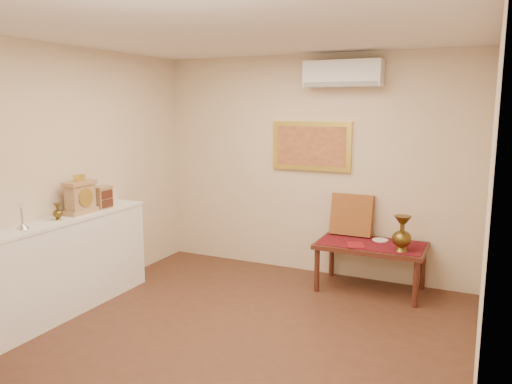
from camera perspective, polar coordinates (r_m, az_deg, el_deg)
The scene contains 18 objects.
floor at distance 4.61m, azimuth -3.45°, elevation -17.08°, with size 4.50×4.50×0.00m, color #563222.
ceiling at distance 4.16m, azimuth -3.85°, elevation 18.28°, with size 4.50×4.50×0.00m, color silver.
wall_back at distance 6.23m, azimuth 6.38°, elevation 2.97°, with size 4.00×0.02×2.70m, color beige.
wall_left at distance 5.42m, azimuth -22.50°, elevation 1.27°, with size 0.02×4.50×2.70m, color beige.
wall_right at distance 3.68m, azimuth 24.86°, elevation -2.65°, with size 0.02×4.50×2.70m, color beige.
candlestick at distance 5.01m, azimuth -25.20°, elevation -2.53°, with size 0.11×0.11×0.23m, color silver, non-canonical shape.
brass_urn_small at distance 5.26m, azimuth -21.74°, elevation -1.82°, with size 0.10×0.10×0.22m, color brown, non-canonical shape.
table_cloth at distance 5.81m, azimuth 13.03°, elevation -5.74°, with size 1.14×0.59×0.01m, color maroon.
brass_urn_tall at distance 5.53m, azimuth 16.37°, elevation -4.15°, with size 0.21×0.21×0.46m, color brown, non-canonical shape.
plate at distance 5.93m, azimuth 14.02°, elevation -5.35°, with size 0.18×0.18×0.01m, color white.
menu at distance 5.67m, azimuth 11.30°, elevation -5.95°, with size 0.18×0.25×0.01m, color maroon.
cushion at distance 6.05m, azimuth 10.89°, elevation -2.57°, with size 0.49×0.10×0.49m, color maroon.
display_ledge at distance 5.48m, azimuth -20.66°, elevation -7.75°, with size 0.37×2.02×0.98m.
mantel_clock at distance 5.48m, azimuth -19.43°, elevation -0.54°, with size 0.17×0.36×0.41m.
wooden_chest at distance 5.69m, azimuth -17.21°, elevation -0.57°, with size 0.16×0.21×0.24m.
low_table at distance 5.83m, azimuth 13.01°, elevation -6.39°, with size 1.20×0.70×0.55m.
painting at distance 6.18m, azimuth 6.34°, elevation 5.25°, with size 1.00×0.06×0.60m.
ac_unit at distance 5.95m, azimuth 9.91°, elevation 13.17°, with size 0.90×0.25×0.30m.
Camera 1 is at (1.99, -3.60, 2.09)m, focal length 35.00 mm.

